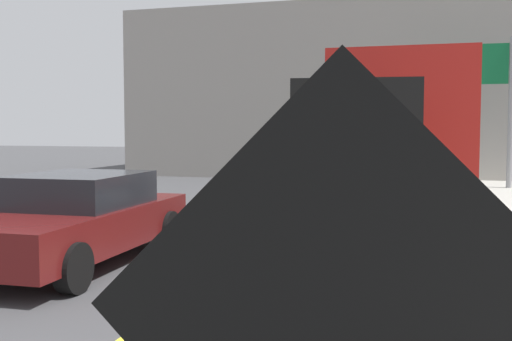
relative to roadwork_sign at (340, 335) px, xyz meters
name	(u,v)px	position (x,y,z in m)	size (l,w,h in m)	color
lane_center_stripe	(163,314)	(-2.69, 4.42, -1.47)	(0.14, 36.00, 0.01)	yellow
roadwork_sign	(340,335)	(0.00, 0.00, 0.00)	(1.63, 0.12, 2.33)	#593819
arrow_board_trailer	(354,258)	(-0.73, 5.77, -0.99)	(1.60, 1.92, 2.70)	orange
box_truck	(408,143)	(-0.35, 10.78, 0.32)	(2.49, 6.79, 3.31)	black
pickup_car	(74,219)	(-5.10, 6.38, -0.77)	(2.18, 4.59, 1.38)	#591414
highway_guide_sign	(486,87)	(1.62, 19.67, 1.95)	(2.79, 0.26, 5.00)	gray
far_building_block	(347,95)	(-3.92, 26.69, 2.09)	(18.18, 8.52, 7.13)	gray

